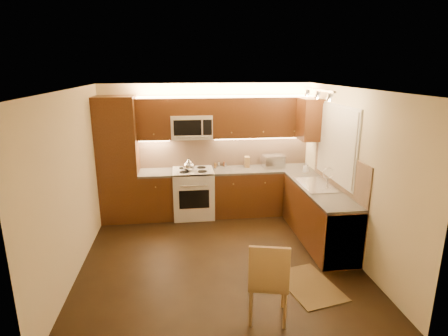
{
  "coord_description": "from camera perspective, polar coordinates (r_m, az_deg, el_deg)",
  "views": [
    {
      "loc": [
        -0.54,
        -4.93,
        2.78
      ],
      "look_at": [
        0.15,
        0.55,
        1.25
      ],
      "focal_mm": 29.16,
      "sensor_mm": 36.0,
      "label": 1
    }
  ],
  "objects": [
    {
      "name": "floor",
      "position": [
        5.68,
        -0.83,
        -13.79
      ],
      "size": [
        4.0,
        4.0,
        0.01
      ],
      "primitive_type": "cube",
      "color": "black",
      "rests_on": "ground"
    },
    {
      "name": "ceiling",
      "position": [
        4.97,
        -0.95,
        12.26
      ],
      "size": [
        4.0,
        4.0,
        0.01
      ],
      "primitive_type": "cube",
      "color": "beige",
      "rests_on": "ground"
    },
    {
      "name": "wall_back",
      "position": [
        7.12,
        -2.66,
        3.04
      ],
      "size": [
        4.0,
        0.01,
        2.5
      ],
      "primitive_type": "cube",
      "color": "beige",
      "rests_on": "ground"
    },
    {
      "name": "wall_front",
      "position": [
        3.35,
        2.96,
        -11.69
      ],
      "size": [
        4.0,
        0.01,
        2.5
      ],
      "primitive_type": "cube",
      "color": "beige",
      "rests_on": "ground"
    },
    {
      "name": "wall_left",
      "position": [
        5.36,
        -22.66,
        -2.31
      ],
      "size": [
        0.01,
        4.0,
        2.5
      ],
      "primitive_type": "cube",
      "color": "beige",
      "rests_on": "ground"
    },
    {
      "name": "wall_right",
      "position": [
        5.75,
        19.33,
        -0.84
      ],
      "size": [
        0.01,
        4.0,
        2.5
      ],
      "primitive_type": "cube",
      "color": "beige",
      "rests_on": "ground"
    },
    {
      "name": "pantry",
      "position": [
        6.92,
        -16.2,
        1.22
      ],
      "size": [
        0.7,
        0.6,
        2.3
      ],
      "primitive_type": "cube",
      "color": "#3F200D",
      "rests_on": "floor"
    },
    {
      "name": "base_cab_back_left",
      "position": [
        7.05,
        -10.45,
        -4.27
      ],
      "size": [
        0.62,
        0.6,
        0.86
      ],
      "primitive_type": "cube",
      "color": "#3F200D",
      "rests_on": "floor"
    },
    {
      "name": "counter_back_left",
      "position": [
        6.91,
        -10.63,
        -0.75
      ],
      "size": [
        0.62,
        0.6,
        0.04
      ],
      "primitive_type": "cube",
      "color": "#373432",
      "rests_on": "base_cab_back_left"
    },
    {
      "name": "base_cab_back_right",
      "position": [
        7.21,
        5.9,
        -3.64
      ],
      "size": [
        1.92,
        0.6,
        0.86
      ],
      "primitive_type": "cube",
      "color": "#3F200D",
      "rests_on": "floor"
    },
    {
      "name": "counter_back_right",
      "position": [
        7.08,
        6.0,
        -0.19
      ],
      "size": [
        1.92,
        0.6,
        0.04
      ],
      "primitive_type": "cube",
      "color": "#373432",
      "rests_on": "base_cab_back_right"
    },
    {
      "name": "base_cab_right",
      "position": [
        6.24,
        14.56,
        -7.17
      ],
      "size": [
        0.6,
        2.0,
        0.86
      ],
      "primitive_type": "cube",
      "color": "#3F200D",
      "rests_on": "floor"
    },
    {
      "name": "counter_right",
      "position": [
        6.08,
        14.85,
        -3.25
      ],
      "size": [
        0.6,
        2.0,
        0.04
      ],
      "primitive_type": "cube",
      "color": "#373432",
      "rests_on": "base_cab_right"
    },
    {
      "name": "dishwasher",
      "position": [
        5.65,
        17.16,
        -9.81
      ],
      "size": [
        0.58,
        0.6,
        0.84
      ],
      "primitive_type": "cube",
      "color": "silver",
      "rests_on": "floor"
    },
    {
      "name": "backsplash_back",
      "position": [
        7.15,
        0.15,
        2.71
      ],
      "size": [
        3.3,
        0.02,
        0.6
      ],
      "primitive_type": "cube",
      "color": "tan",
      "rests_on": "wall_back"
    },
    {
      "name": "backsplash_right",
      "position": [
        6.11,
        17.58,
        -0.25
      ],
      "size": [
        0.02,
        2.0,
        0.6
      ],
      "primitive_type": "cube",
      "color": "tan",
      "rests_on": "wall_right"
    },
    {
      "name": "upper_cab_back_left",
      "position": [
        6.83,
        -10.98,
        7.58
      ],
      "size": [
        0.62,
        0.35,
        0.75
      ],
      "primitive_type": "cube",
      "color": "#3F200D",
      "rests_on": "wall_back"
    },
    {
      "name": "upper_cab_back_right",
      "position": [
        7.0,
        6.0,
        7.96
      ],
      "size": [
        1.92,
        0.35,
        0.75
      ],
      "primitive_type": "cube",
      "color": "#3F200D",
      "rests_on": "wall_back"
    },
    {
      "name": "upper_cab_bridge",
      "position": [
        6.79,
        -5.19,
        9.63
      ],
      "size": [
        0.76,
        0.35,
        0.31
      ],
      "primitive_type": "cube",
      "color": "#3F200D",
      "rests_on": "wall_back"
    },
    {
      "name": "upper_cab_right_corner",
      "position": [
        6.82,
        13.31,
        7.44
      ],
      "size": [
        0.35,
        0.5,
        0.75
      ],
      "primitive_type": "cube",
      "color": "#3F200D",
      "rests_on": "wall_right"
    },
    {
      "name": "stove",
      "position": [
        7.0,
        -4.82,
        -3.92
      ],
      "size": [
        0.76,
        0.65,
        0.92
      ],
      "primitive_type": null,
      "color": "silver",
      "rests_on": "floor"
    },
    {
      "name": "microwave",
      "position": [
        6.83,
        -5.1,
        6.48
      ],
      "size": [
        0.76,
        0.38,
        0.44
      ],
      "primitive_type": null,
      "color": "silver",
      "rests_on": "wall_back"
    },
    {
      "name": "window_frame",
      "position": [
        6.15,
        17.26,
        3.71
      ],
      "size": [
        0.03,
        1.44,
        1.24
      ],
      "primitive_type": "cube",
      "color": "silver",
      "rests_on": "wall_right"
    },
    {
      "name": "window_blinds",
      "position": [
        6.14,
        17.09,
        3.71
      ],
      "size": [
        0.02,
        1.36,
        1.16
      ],
      "primitive_type": "cube",
      "color": "silver",
      "rests_on": "wall_right"
    },
    {
      "name": "sink",
      "position": [
        6.19,
        14.4,
        -1.98
      ],
      "size": [
        0.52,
        0.86,
        0.15
      ],
      "primitive_type": null,
      "color": "silver",
      "rests_on": "counter_right"
    },
    {
      "name": "faucet",
      "position": [
        6.23,
        15.99,
        -1.24
      ],
      "size": [
        0.2,
        0.04,
        0.3
      ],
      "primitive_type": null,
      "color": "silver",
      "rests_on": "counter_right"
    },
    {
      "name": "track_light_bar",
      "position": [
        5.73,
        14.52,
        11.81
      ],
      "size": [
        0.04,
        1.2,
        0.03
      ],
      "primitive_type": "cube",
      "color": "silver",
      "rests_on": "ceiling"
    },
    {
      "name": "kettle",
      "position": [
        6.75,
        -5.54,
        0.52
      ],
      "size": [
        0.23,
        0.23,
        0.25
      ],
      "primitive_type": null,
      "rotation": [
        0.0,
        0.0,
        0.06
      ],
      "color": "silver",
      "rests_on": "stove"
    },
    {
      "name": "toaster_oven",
      "position": [
        7.14,
        7.7,
        1.07
      ],
      "size": [
        0.42,
        0.33,
        0.24
      ],
      "primitive_type": "cube",
      "rotation": [
        0.0,
        0.0,
        0.08
      ],
      "color": "silver",
      "rests_on": "counter_back_right"
    },
    {
      "name": "knife_block",
      "position": [
        7.11,
        3.64,
        0.98
      ],
      "size": [
        0.11,
        0.16,
        0.21
      ],
      "primitive_type": "cube",
      "rotation": [
        0.0,
        0.0,
        -0.09
      ],
      "color": "#9B6E46",
      "rests_on": "counter_back_right"
    },
    {
      "name": "spice_jar_a",
      "position": [
        7.13,
        -0.79,
        0.59
      ],
      "size": [
        0.06,
        0.06,
        0.09
      ],
      "primitive_type": "cylinder",
      "rotation": [
        0.0,
        0.0,
        -0.34
      ],
      "color": "silver",
      "rests_on": "counter_back_right"
    },
    {
      "name": "spice_jar_b",
      "position": [
        7.05,
        -1.39,
        0.4
      ],
      "size": [
        0.05,
        0.05,
        0.1
      ],
      "primitive_type": "cylinder",
      "rotation": [
        0.0,
        0.0,
        0.14
      ],
      "color": "brown",
      "rests_on": "counter_back_right"
    },
    {
      "name": "spice_jar_c",
      "position": [
        7.11,
        0.25,
        0.5
      ],
      "size": [
        0.06,
        0.06,
        0.09
      ],
      "primitive_type": "cylinder",
      "rotation": [
        0.0,
        0.0,
        0.32
      ],
      "color": "silver",
      "rests_on": "counter_back_right"
    },
    {
      "name": "spice_jar_d",
      "position": [
        7.16,
        0.02,
        0.63
      ],
      "size": [
        0.06,
        0.06,
        0.09
      ],
      "primitive_type": "cylinder",
      "rotation": [
        0.0,
        0.0,
        -0.27
      ],
      "color": "brown",
      "rests_on": "counter_back_right"
    },
    {
      "name": "soap_bottle",
      "position": [
        6.92,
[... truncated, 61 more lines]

